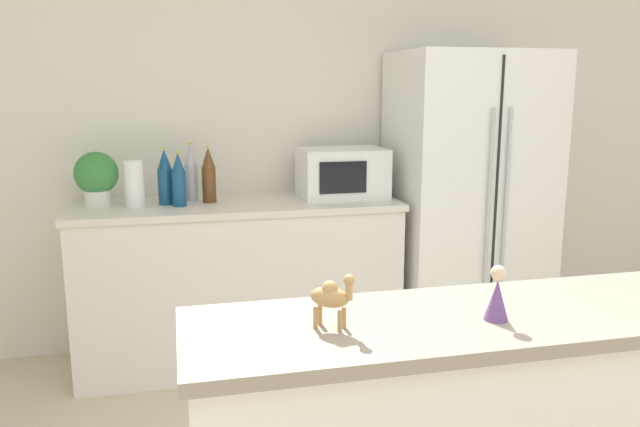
{
  "coord_description": "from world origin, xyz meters",
  "views": [
    {
      "loc": [
        -0.87,
        -1.0,
        1.54
      ],
      "look_at": [
        -0.3,
        1.39,
        1.04
      ],
      "focal_mm": 35.0,
      "sensor_mm": 36.0,
      "label": 1
    }
  ],
  "objects_px": {
    "back_bottle_3": "(179,180)",
    "back_bottle_0": "(165,177)",
    "refrigerator": "(467,202)",
    "wise_man_figurine_blue": "(497,297)",
    "potted_plant": "(96,176)",
    "microwave": "(342,173)",
    "paper_towel_roll": "(135,184)",
    "back_bottle_2": "(209,175)",
    "camel_figurine": "(332,296)",
    "back_bottle_1": "(191,173)"
  },
  "relations": [
    {
      "from": "microwave",
      "to": "back_bottle_1",
      "type": "bearing_deg",
      "value": 174.63
    },
    {
      "from": "microwave",
      "to": "camel_figurine",
      "type": "distance_m",
      "value": 2.12
    },
    {
      "from": "microwave",
      "to": "camel_figurine",
      "type": "bearing_deg",
      "value": -105.91
    },
    {
      "from": "potted_plant",
      "to": "back_bottle_0",
      "type": "distance_m",
      "value": 0.35
    },
    {
      "from": "potted_plant",
      "to": "paper_towel_roll",
      "type": "height_order",
      "value": "potted_plant"
    },
    {
      "from": "microwave",
      "to": "wise_man_figurine_blue",
      "type": "distance_m",
      "value": 2.09
    },
    {
      "from": "paper_towel_roll",
      "to": "wise_man_figurine_blue",
      "type": "bearing_deg",
      "value": -64.38
    },
    {
      "from": "back_bottle_1",
      "to": "back_bottle_3",
      "type": "height_order",
      "value": "back_bottle_1"
    },
    {
      "from": "refrigerator",
      "to": "microwave",
      "type": "bearing_deg",
      "value": 174.43
    },
    {
      "from": "microwave",
      "to": "back_bottle_1",
      "type": "xyz_separation_m",
      "value": [
        -0.85,
        0.08,
        0.01
      ]
    },
    {
      "from": "back_bottle_1",
      "to": "wise_man_figurine_blue",
      "type": "distance_m",
      "value": 2.27
    },
    {
      "from": "back_bottle_0",
      "to": "camel_figurine",
      "type": "xyz_separation_m",
      "value": [
        0.4,
        -2.04,
        -0.02
      ]
    },
    {
      "from": "back_bottle_1",
      "to": "camel_figurine",
      "type": "xyz_separation_m",
      "value": [
        0.26,
        -2.12,
        -0.03
      ]
    },
    {
      "from": "refrigerator",
      "to": "back_bottle_1",
      "type": "relative_size",
      "value": 5.42
    },
    {
      "from": "paper_towel_roll",
      "to": "back_bottle_1",
      "type": "bearing_deg",
      "value": 23.23
    },
    {
      "from": "back_bottle_1",
      "to": "back_bottle_3",
      "type": "relative_size",
      "value": 1.1
    },
    {
      "from": "camel_figurine",
      "to": "wise_man_figurine_blue",
      "type": "relative_size",
      "value": 0.99
    },
    {
      "from": "microwave",
      "to": "back_bottle_3",
      "type": "xyz_separation_m",
      "value": [
        -0.92,
        -0.08,
        -0.0
      ]
    },
    {
      "from": "paper_towel_roll",
      "to": "back_bottle_2",
      "type": "relative_size",
      "value": 0.79
    },
    {
      "from": "refrigerator",
      "to": "camel_figurine",
      "type": "distance_m",
      "value": 2.38
    },
    {
      "from": "back_bottle_1",
      "to": "paper_towel_roll",
      "type": "bearing_deg",
      "value": -156.77
    },
    {
      "from": "back_bottle_0",
      "to": "back_bottle_2",
      "type": "relative_size",
      "value": 0.98
    },
    {
      "from": "potted_plant",
      "to": "back_bottle_3",
      "type": "bearing_deg",
      "value": -12.3
    },
    {
      "from": "back_bottle_0",
      "to": "back_bottle_2",
      "type": "bearing_deg",
      "value": 2.75
    },
    {
      "from": "camel_figurine",
      "to": "wise_man_figurine_blue",
      "type": "height_order",
      "value": "wise_man_figurine_blue"
    },
    {
      "from": "potted_plant",
      "to": "back_bottle_2",
      "type": "xyz_separation_m",
      "value": [
        0.58,
        -0.01,
        -0.01
      ]
    },
    {
      "from": "back_bottle_3",
      "to": "back_bottle_0",
      "type": "bearing_deg",
      "value": 134.14
    },
    {
      "from": "refrigerator",
      "to": "potted_plant",
      "type": "height_order",
      "value": "refrigerator"
    },
    {
      "from": "potted_plant",
      "to": "back_bottle_0",
      "type": "xyz_separation_m",
      "value": [
        0.35,
        -0.02,
        -0.02
      ]
    },
    {
      "from": "paper_towel_roll",
      "to": "back_bottle_3",
      "type": "bearing_deg",
      "value": -7.02
    },
    {
      "from": "back_bottle_2",
      "to": "back_bottle_0",
      "type": "bearing_deg",
      "value": -177.25
    },
    {
      "from": "back_bottle_0",
      "to": "back_bottle_3",
      "type": "relative_size",
      "value": 1.05
    },
    {
      "from": "paper_towel_roll",
      "to": "back_bottle_1",
      "type": "relative_size",
      "value": 0.76
    },
    {
      "from": "paper_towel_roll",
      "to": "wise_man_figurine_blue",
      "type": "relative_size",
      "value": 1.73
    },
    {
      "from": "back_bottle_2",
      "to": "camel_figurine",
      "type": "xyz_separation_m",
      "value": [
        0.17,
        -2.05,
        -0.02
      ]
    },
    {
      "from": "back_bottle_3",
      "to": "camel_figurine",
      "type": "relative_size",
      "value": 2.09
    },
    {
      "from": "refrigerator",
      "to": "back_bottle_2",
      "type": "relative_size",
      "value": 5.6
    },
    {
      "from": "back_bottle_1",
      "to": "back_bottle_3",
      "type": "distance_m",
      "value": 0.17
    },
    {
      "from": "back_bottle_0",
      "to": "back_bottle_2",
      "type": "height_order",
      "value": "back_bottle_2"
    },
    {
      "from": "refrigerator",
      "to": "wise_man_figurine_blue",
      "type": "relative_size",
      "value": 12.32
    },
    {
      "from": "back_bottle_3",
      "to": "paper_towel_roll",
      "type": "bearing_deg",
      "value": 172.98
    },
    {
      "from": "back_bottle_1",
      "to": "microwave",
      "type": "bearing_deg",
      "value": -5.37
    },
    {
      "from": "potted_plant",
      "to": "microwave",
      "type": "bearing_deg",
      "value": -0.7
    },
    {
      "from": "wise_man_figurine_blue",
      "to": "refrigerator",
      "type": "bearing_deg",
      "value": 65.4
    },
    {
      "from": "microwave",
      "to": "back_bottle_3",
      "type": "bearing_deg",
      "value": -175.27
    },
    {
      "from": "paper_towel_roll",
      "to": "back_bottle_1",
      "type": "height_order",
      "value": "back_bottle_1"
    },
    {
      "from": "back_bottle_0",
      "to": "camel_figurine",
      "type": "bearing_deg",
      "value": -78.81
    },
    {
      "from": "paper_towel_roll",
      "to": "back_bottle_0",
      "type": "relative_size",
      "value": 0.8
    },
    {
      "from": "refrigerator",
      "to": "back_bottle_2",
      "type": "height_order",
      "value": "refrigerator"
    },
    {
      "from": "back_bottle_0",
      "to": "back_bottle_3",
      "type": "height_order",
      "value": "back_bottle_0"
    }
  ]
}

